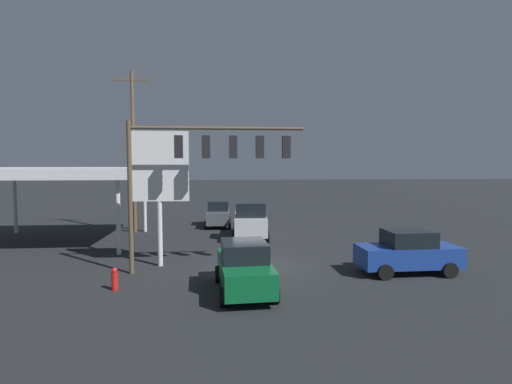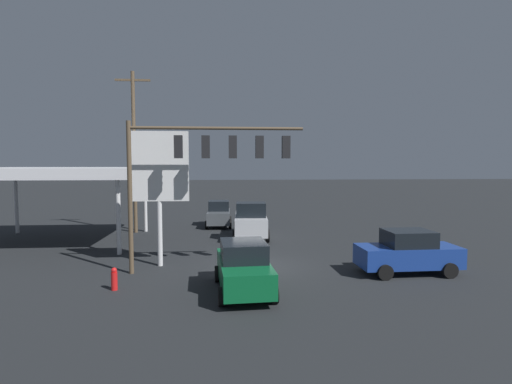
{
  "view_description": "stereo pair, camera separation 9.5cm",
  "coord_description": "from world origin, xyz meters",
  "px_view_note": "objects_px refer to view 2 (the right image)",
  "views": [
    {
      "loc": [
        1.73,
        18.62,
        4.88
      ],
      "look_at": [
        0.0,
        -2.0,
        3.39
      ],
      "focal_mm": 28.0,
      "sensor_mm": 36.0,
      "label": 1
    },
    {
      "loc": [
        1.64,
        18.63,
        4.88
      ],
      "look_at": [
        0.0,
        -2.0,
        3.39
      ],
      "focal_mm": 28.0,
      "sensor_mm": 36.0,
      "label": 2
    }
  ],
  "objects_px": {
    "pickup_parked": "(251,221)",
    "sedan_far": "(408,252)",
    "price_sign": "(159,171)",
    "fire_hydrant": "(114,279)",
    "utility_pole": "(134,149)",
    "traffic_signal_assembly": "(205,157)",
    "sedan_waiting": "(244,267)",
    "hatchback_crossing": "(219,214)"
  },
  "relations": [
    {
      "from": "sedan_waiting",
      "to": "sedan_far",
      "type": "distance_m",
      "value": 7.65
    },
    {
      "from": "price_sign",
      "to": "hatchback_crossing",
      "type": "bearing_deg",
      "value": -102.49
    },
    {
      "from": "sedan_far",
      "to": "pickup_parked",
      "type": "bearing_deg",
      "value": -55.79
    },
    {
      "from": "hatchback_crossing",
      "to": "utility_pole",
      "type": "bearing_deg",
      "value": -67.17
    },
    {
      "from": "utility_pole",
      "to": "sedan_far",
      "type": "relative_size",
      "value": 2.53
    },
    {
      "from": "sedan_far",
      "to": "sedan_waiting",
      "type": "bearing_deg",
      "value": 13.75
    },
    {
      "from": "sedan_waiting",
      "to": "fire_hydrant",
      "type": "xyz_separation_m",
      "value": [
        4.96,
        -0.58,
        -0.51
      ]
    },
    {
      "from": "utility_pole",
      "to": "sedan_waiting",
      "type": "distance_m",
      "value": 16.12
    },
    {
      "from": "utility_pole",
      "to": "sedan_waiting",
      "type": "xyz_separation_m",
      "value": [
        -6.98,
        13.66,
        -4.95
      ]
    },
    {
      "from": "utility_pole",
      "to": "traffic_signal_assembly",
      "type": "bearing_deg",
      "value": 116.86
    },
    {
      "from": "price_sign",
      "to": "sedan_far",
      "type": "relative_size",
      "value": 1.44
    },
    {
      "from": "sedan_waiting",
      "to": "traffic_signal_assembly",
      "type": "bearing_deg",
      "value": -155.91
    },
    {
      "from": "hatchback_crossing",
      "to": "pickup_parked",
      "type": "bearing_deg",
      "value": 23.82
    },
    {
      "from": "price_sign",
      "to": "fire_hydrant",
      "type": "xyz_separation_m",
      "value": [
        1.18,
        3.59,
        -4.09
      ]
    },
    {
      "from": "hatchback_crossing",
      "to": "fire_hydrant",
      "type": "distance_m",
      "value": 15.92
    },
    {
      "from": "utility_pole",
      "to": "hatchback_crossing",
      "type": "distance_m",
      "value": 8.0
    },
    {
      "from": "sedan_waiting",
      "to": "fire_hydrant",
      "type": "distance_m",
      "value": 5.02
    },
    {
      "from": "pickup_parked",
      "to": "fire_hydrant",
      "type": "bearing_deg",
      "value": -27.05
    },
    {
      "from": "sedan_waiting",
      "to": "hatchback_crossing",
      "type": "relative_size",
      "value": 1.18
    },
    {
      "from": "sedan_far",
      "to": "fire_hydrant",
      "type": "distance_m",
      "value": 12.44
    },
    {
      "from": "pickup_parked",
      "to": "sedan_far",
      "type": "distance_m",
      "value": 11.06
    },
    {
      "from": "utility_pole",
      "to": "pickup_parked",
      "type": "distance_m",
      "value": 9.68
    },
    {
      "from": "price_sign",
      "to": "sedan_far",
      "type": "distance_m",
      "value": 11.94
    },
    {
      "from": "utility_pole",
      "to": "price_sign",
      "type": "distance_m",
      "value": 10.11
    },
    {
      "from": "traffic_signal_assembly",
      "to": "pickup_parked",
      "type": "height_order",
      "value": "traffic_signal_assembly"
    },
    {
      "from": "pickup_parked",
      "to": "fire_hydrant",
      "type": "xyz_separation_m",
      "value": [
        5.96,
        10.4,
        -0.67
      ]
    },
    {
      "from": "pickup_parked",
      "to": "traffic_signal_assembly",
      "type": "bearing_deg",
      "value": -14.76
    },
    {
      "from": "sedan_waiting",
      "to": "price_sign",
      "type": "bearing_deg",
      "value": -141.47
    },
    {
      "from": "sedan_far",
      "to": "fire_hydrant",
      "type": "relative_size",
      "value": 5.04
    },
    {
      "from": "price_sign",
      "to": "sedan_waiting",
      "type": "distance_m",
      "value": 6.67
    },
    {
      "from": "price_sign",
      "to": "pickup_parked",
      "type": "relative_size",
      "value": 1.21
    },
    {
      "from": "fire_hydrant",
      "to": "hatchback_crossing",
      "type": "bearing_deg",
      "value": -103.85
    },
    {
      "from": "sedan_waiting",
      "to": "pickup_parked",
      "type": "height_order",
      "value": "pickup_parked"
    },
    {
      "from": "hatchback_crossing",
      "to": "sedan_far",
      "type": "height_order",
      "value": "hatchback_crossing"
    },
    {
      "from": "traffic_signal_assembly",
      "to": "sedan_waiting",
      "type": "relative_size",
      "value": 1.72
    },
    {
      "from": "traffic_signal_assembly",
      "to": "price_sign",
      "type": "relative_size",
      "value": 1.21
    },
    {
      "from": "traffic_signal_assembly",
      "to": "fire_hydrant",
      "type": "distance_m",
      "value": 6.29
    },
    {
      "from": "price_sign",
      "to": "fire_hydrant",
      "type": "distance_m",
      "value": 5.57
    },
    {
      "from": "price_sign",
      "to": "sedan_far",
      "type": "bearing_deg",
      "value": 168.85
    },
    {
      "from": "traffic_signal_assembly",
      "to": "hatchback_crossing",
      "type": "relative_size",
      "value": 2.03
    },
    {
      "from": "hatchback_crossing",
      "to": "traffic_signal_assembly",
      "type": "bearing_deg",
      "value": -0.97
    },
    {
      "from": "pickup_parked",
      "to": "sedan_far",
      "type": "xyz_separation_m",
      "value": [
        -6.4,
        9.02,
        -0.16
      ]
    }
  ]
}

